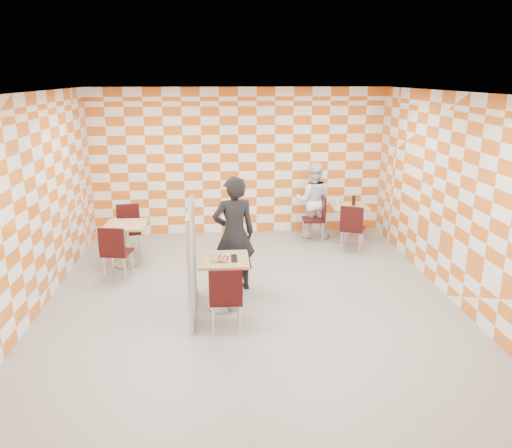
{
  "coord_description": "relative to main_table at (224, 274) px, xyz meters",
  "views": [
    {
      "loc": [
        -0.45,
        -6.7,
        3.22
      ],
      "look_at": [
        0.1,
        0.2,
        1.15
      ],
      "focal_mm": 35.0,
      "sensor_mm": 36.0,
      "label": 1
    }
  ],
  "objects": [
    {
      "name": "chair_empty_far",
      "position": [
        -1.72,
        2.45,
        0.04
      ],
      "size": [
        0.49,
        0.5,
        0.92
      ],
      "color": "black",
      "rests_on": "ground"
    },
    {
      "name": "partition",
      "position": [
        -0.44,
        -0.14,
        0.28
      ],
      "size": [
        0.08,
        1.38,
        1.55
      ],
      "color": "white",
      "rests_on": "ground"
    },
    {
      "name": "room_shell",
      "position": [
        0.38,
        0.66,
        0.99
      ],
      "size": [
        7.0,
        7.0,
        7.0
      ],
      "color": "gray",
      "rests_on": "ground"
    },
    {
      "name": "man_dark",
      "position": [
        0.17,
        0.65,
        0.39
      ],
      "size": [
        0.72,
        0.54,
        1.8
      ],
      "primitive_type": "imported",
      "rotation": [
        0.0,
        0.0,
        3.32
      ],
      "color": "black",
      "rests_on": "ground"
    },
    {
      "name": "soda_bottle",
      "position": [
        2.61,
        2.78,
        0.34
      ],
      "size": [
        0.07,
        0.07,
        0.23
      ],
      "color": "black",
      "rests_on": "second_table"
    },
    {
      "name": "main_table",
      "position": [
        0.0,
        0.0,
        0.0
      ],
      "size": [
        0.7,
        0.7,
        0.75
      ],
      "color": "tan",
      "rests_on": "ground"
    },
    {
      "name": "chair_second_side",
      "position": [
        1.93,
        2.87,
        0.04
      ],
      "size": [
        0.45,
        0.44,
        0.92
      ],
      "color": "black",
      "rests_on": "ground"
    },
    {
      "name": "man_white",
      "position": [
        1.87,
        3.17,
        0.27
      ],
      "size": [
        0.83,
        0.69,
        1.55
      ],
      "primitive_type": "imported",
      "rotation": [
        0.0,
        0.0,
        2.99
      ],
      "color": "white",
      "rests_on": "ground"
    },
    {
      "name": "sport_bottle",
      "position": [
        2.31,
        2.92,
        0.33
      ],
      "size": [
        0.06,
        0.06,
        0.2
      ],
      "color": "white",
      "rests_on": "second_table"
    },
    {
      "name": "second_table",
      "position": [
        2.52,
        2.76,
        0.0
      ],
      "size": [
        0.7,
        0.7,
        0.75
      ],
      "color": "tan",
      "rests_on": "ground"
    },
    {
      "name": "empty_table",
      "position": [
        -1.66,
        1.83,
        0.0
      ],
      "size": [
        0.7,
        0.7,
        0.75
      ],
      "color": "tan",
      "rests_on": "ground"
    },
    {
      "name": "chair_second_front",
      "position": [
        2.42,
        2.12,
        0.04
      ],
      "size": [
        0.56,
        0.56,
        0.92
      ],
      "color": "black",
      "rests_on": "ground"
    },
    {
      "name": "pizza_on_foil",
      "position": [
        -0.0,
        -0.02,
        0.26
      ],
      "size": [
        0.4,
        0.4,
        0.04
      ],
      "color": "silver",
      "rests_on": "main_table"
    },
    {
      "name": "chair_main_front",
      "position": [
        0.01,
        -0.77,
        0.04
      ],
      "size": [
        0.43,
        0.44,
        0.92
      ],
      "color": "black",
      "rests_on": "ground"
    },
    {
      "name": "chair_empty_near",
      "position": [
        -1.73,
        1.13,
        0.04
      ],
      "size": [
        0.49,
        0.5,
        0.92
      ],
      "color": "black",
      "rests_on": "ground"
    }
  ]
}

